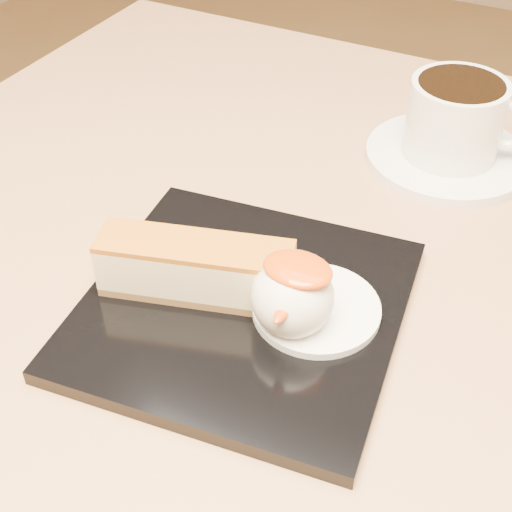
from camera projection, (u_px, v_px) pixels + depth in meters
The scene contains 9 objects.
table at pixel (273, 385), 0.66m from camera, with size 0.80×0.80×0.72m.
dessert_plate at pixel (243, 308), 0.51m from camera, with size 0.22×0.22×0.01m, color black.
cheesecake at pixel (196, 268), 0.50m from camera, with size 0.14×0.07×0.04m.
cream_smear at pixel (316, 309), 0.50m from camera, with size 0.09×0.09×0.01m, color white.
ice_cream_scoop at pixel (292, 297), 0.47m from camera, with size 0.06×0.06×0.06m, color white.
mango_sauce at pixel (298, 269), 0.46m from camera, with size 0.05×0.04×0.01m, color #D74006.
mint_sprig at pixel (293, 271), 0.52m from camera, with size 0.03×0.02×0.00m.
saucer at pixel (447, 157), 0.66m from camera, with size 0.15×0.15×0.01m, color white.
coffee_cup at pixel (457, 118), 0.64m from camera, with size 0.11×0.09×0.07m.
Camera 1 is at (0.18, -0.38, 1.09)m, focal length 50.00 mm.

